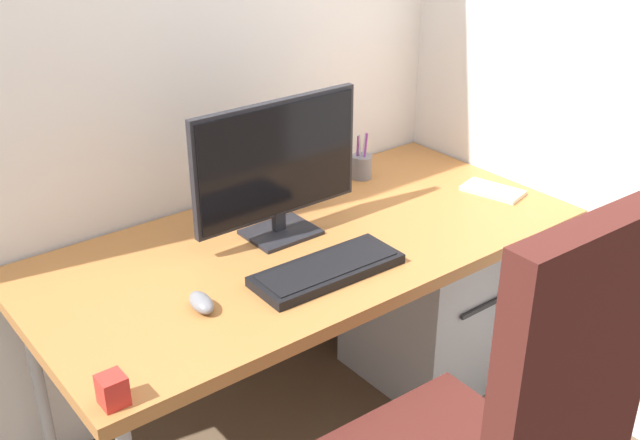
# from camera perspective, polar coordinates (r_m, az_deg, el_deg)

# --- Properties ---
(ground_plane) EXTENTS (8.00, 8.00, 0.00)m
(ground_plane) POSITION_cam_1_polar(r_m,az_deg,el_deg) (2.72, -0.87, -15.34)
(ground_plane) COLOR brown
(desk) EXTENTS (1.68, 0.80, 0.74)m
(desk) POSITION_cam_1_polar(r_m,az_deg,el_deg) (2.32, -0.98, -2.40)
(desk) COLOR #B27038
(desk) RESTS_ON ground_plane
(filing_cabinet) EXTENTS (0.43, 0.51, 0.59)m
(filing_cabinet) POSITION_cam_1_polar(r_m,az_deg,el_deg) (2.84, 7.97, -6.23)
(filing_cabinet) COLOR #B2B5BA
(filing_cabinet) RESTS_ON ground_plane
(monitor) EXTENTS (0.56, 0.17, 0.42)m
(monitor) POSITION_cam_1_polar(r_m,az_deg,el_deg) (2.25, -3.19, 4.09)
(monitor) COLOR black
(monitor) RESTS_ON desk
(keyboard) EXTENTS (0.43, 0.17, 0.03)m
(keyboard) POSITION_cam_1_polar(r_m,az_deg,el_deg) (2.11, 0.54, -3.71)
(keyboard) COLOR black
(keyboard) RESTS_ON desk
(mouse) EXTENTS (0.06, 0.11, 0.04)m
(mouse) POSITION_cam_1_polar(r_m,az_deg,el_deg) (1.98, -8.83, -6.09)
(mouse) COLOR slate
(mouse) RESTS_ON desk
(pen_holder) EXTENTS (0.07, 0.07, 0.17)m
(pen_holder) POSITION_cam_1_polar(r_m,az_deg,el_deg) (2.71, 3.10, 4.05)
(pen_holder) COLOR slate
(pen_holder) RESTS_ON desk
(notebook) EXTENTS (0.15, 0.22, 0.02)m
(notebook) POSITION_cam_1_polar(r_m,az_deg,el_deg) (2.67, 12.72, 2.15)
(notebook) COLOR beige
(notebook) RESTS_ON desk
(desk_clamp_accessory) EXTENTS (0.06, 0.06, 0.07)m
(desk_clamp_accessory) POSITION_cam_1_polar(r_m,az_deg,el_deg) (1.71, -15.19, -12.13)
(desk_clamp_accessory) COLOR red
(desk_clamp_accessory) RESTS_ON desk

